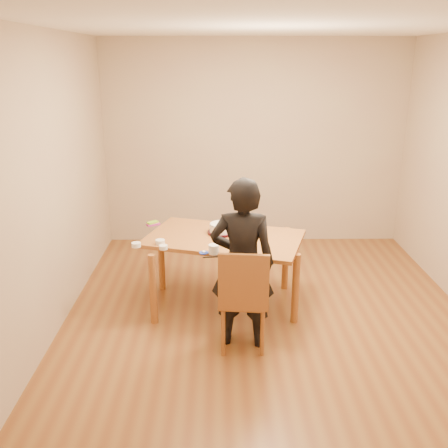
{
  "coord_description": "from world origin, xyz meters",
  "views": [
    {
      "loc": [
        -0.48,
        -4.38,
        2.45
      ],
      "look_at": [
        -0.43,
        0.25,
        0.9
      ],
      "focal_mm": 40.0,
      "sensor_mm": 36.0,
      "label": 1
    }
  ],
  "objects_px": {
    "dining_table": "(224,239)",
    "cake_plate": "(221,232)",
    "cake": "(221,228)",
    "dining_chair": "(242,299)",
    "person": "(242,264)"
  },
  "relations": [
    {
      "from": "dining_table",
      "to": "cake_plate",
      "type": "distance_m",
      "value": 0.11
    },
    {
      "from": "dining_table",
      "to": "cake",
      "type": "bearing_deg",
      "value": 122.15
    },
    {
      "from": "dining_chair",
      "to": "person",
      "type": "xyz_separation_m",
      "value": [
        0.0,
        0.05,
        0.32
      ]
    },
    {
      "from": "dining_table",
      "to": "cake_plate",
      "type": "bearing_deg",
      "value": 122.15
    },
    {
      "from": "dining_chair",
      "to": "cake",
      "type": "distance_m",
      "value": 0.96
    },
    {
      "from": "cake",
      "to": "person",
      "type": "relative_size",
      "value": 0.15
    },
    {
      "from": "cake_plate",
      "to": "person",
      "type": "distance_m",
      "value": 0.85
    },
    {
      "from": "cake_plate",
      "to": "cake",
      "type": "distance_m",
      "value": 0.05
    },
    {
      "from": "dining_table",
      "to": "cake",
      "type": "height_order",
      "value": "cake"
    },
    {
      "from": "dining_chair",
      "to": "cake_plate",
      "type": "distance_m",
      "value": 0.95
    },
    {
      "from": "cake_plate",
      "to": "person",
      "type": "xyz_separation_m",
      "value": [
        0.18,
        -0.83,
        0.01
      ]
    },
    {
      "from": "cake",
      "to": "dining_table",
      "type": "bearing_deg",
      "value": -74.98
    },
    {
      "from": "cake",
      "to": "person",
      "type": "xyz_separation_m",
      "value": [
        0.18,
        -0.83,
        -0.04
      ]
    },
    {
      "from": "dining_chair",
      "to": "person",
      "type": "distance_m",
      "value": 0.32
    },
    {
      "from": "cake",
      "to": "person",
      "type": "height_order",
      "value": "person"
    }
  ]
}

